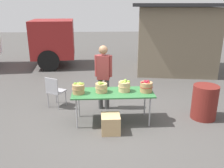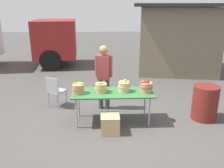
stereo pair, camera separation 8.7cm
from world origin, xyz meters
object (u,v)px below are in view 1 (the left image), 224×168
object	(u,v)px
market_table	(113,94)
apple_basket_green_2	(124,86)
trash_barrel	(205,102)
apple_basket_red_0	(146,87)
vendor_adult	(103,73)
produce_crate	(111,124)
apple_basket_green_0	(79,88)
apple_basket_green_1	(101,87)
folding_chair	(55,90)

from	to	relation	value
market_table	apple_basket_green_2	bearing A→B (deg)	8.74
trash_barrel	apple_basket_green_2	bearing A→B (deg)	179.98
apple_basket_red_0	vendor_adult	xyz separation A→B (m)	(-0.98, 0.78, 0.13)
market_table	produce_crate	distance (m)	0.73
apple_basket_green_0	apple_basket_green_1	distance (m)	0.53
market_table	apple_basket_green_0	bearing A→B (deg)	-177.64
apple_basket_green_1	produce_crate	world-z (taller)	apple_basket_green_1
apple_basket_green_2	vendor_adult	distance (m)	0.87
folding_chair	apple_basket_green_0	bearing A→B (deg)	156.74
market_table	produce_crate	size ratio (longest dim) A/B	4.64
apple_basket_green_0	produce_crate	size ratio (longest dim) A/B	0.72
market_table	vendor_adult	world-z (taller)	vendor_adult
vendor_adult	apple_basket_green_1	bearing A→B (deg)	94.83
apple_basket_green_0	trash_barrel	bearing A→B (deg)	1.39
apple_basket_red_0	market_table	bearing A→B (deg)	178.41
apple_basket_red_0	folding_chair	distance (m)	2.51
market_table	produce_crate	world-z (taller)	market_table
apple_basket_green_1	trash_barrel	bearing A→B (deg)	0.67
apple_basket_green_2	produce_crate	world-z (taller)	apple_basket_green_2
folding_chair	trash_barrel	world-z (taller)	folding_chair
apple_basket_green_2	vendor_adult	xyz separation A→B (m)	(-0.47, 0.72, 0.13)
apple_basket_green_0	vendor_adult	bearing A→B (deg)	53.19
apple_basket_green_2	vendor_adult	size ratio (longest dim) A/B	0.17
apple_basket_red_0	vendor_adult	world-z (taller)	vendor_adult
apple_basket_green_0	vendor_adult	size ratio (longest dim) A/B	0.17
trash_barrel	vendor_adult	bearing A→B (deg)	163.65
apple_basket_red_0	trash_barrel	distance (m)	1.55
apple_basket_green_0	produce_crate	world-z (taller)	apple_basket_green_0
vendor_adult	trash_barrel	distance (m)	2.62
apple_basket_green_1	vendor_adult	xyz separation A→B (m)	(0.07, 0.75, 0.14)
apple_basket_green_0	apple_basket_green_2	distance (m)	1.07
apple_basket_green_0	trash_barrel	size ratio (longest dim) A/B	0.35
apple_basket_green_0	apple_basket_green_1	world-z (taller)	apple_basket_green_1
apple_basket_green_0	folding_chair	size ratio (longest dim) A/B	0.34
apple_basket_green_1	folding_chair	world-z (taller)	apple_basket_green_1
apple_basket_red_0	produce_crate	xyz separation A→B (m)	(-0.86, -0.51, -0.67)
trash_barrel	produce_crate	world-z (taller)	trash_barrel
vendor_adult	produce_crate	bearing A→B (deg)	105.32
apple_basket_green_1	folding_chair	xyz separation A→B (m)	(-1.25, 0.91, -0.36)
apple_basket_green_1	trash_barrel	size ratio (longest dim) A/B	0.34
market_table	produce_crate	xyz separation A→B (m)	(-0.08, -0.53, -0.50)
produce_crate	apple_basket_green_2	bearing A→B (deg)	58.31
apple_basket_red_0	trash_barrel	size ratio (longest dim) A/B	0.36
market_table	apple_basket_green_0	distance (m)	0.81
market_table	apple_basket_red_0	bearing A→B (deg)	-1.59
apple_basket_green_2	apple_basket_green_1	bearing A→B (deg)	-176.76
trash_barrel	produce_crate	distance (m)	2.42
apple_basket_green_0	produce_crate	xyz separation A→B (m)	(0.71, -0.50, -0.67)
apple_basket_green_2	produce_crate	xyz separation A→B (m)	(-0.35, -0.57, -0.68)
apple_basket_green_2	market_table	bearing A→B (deg)	-171.26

